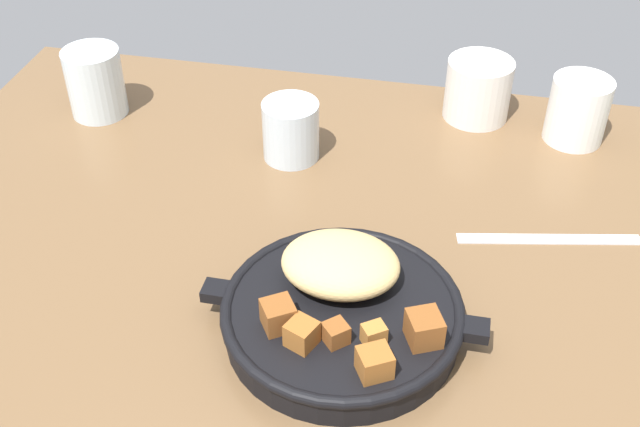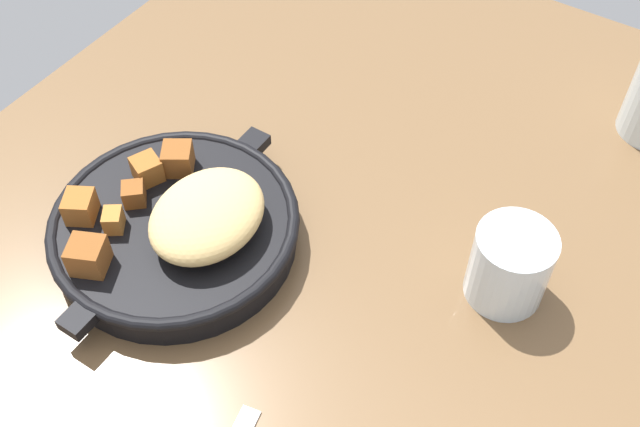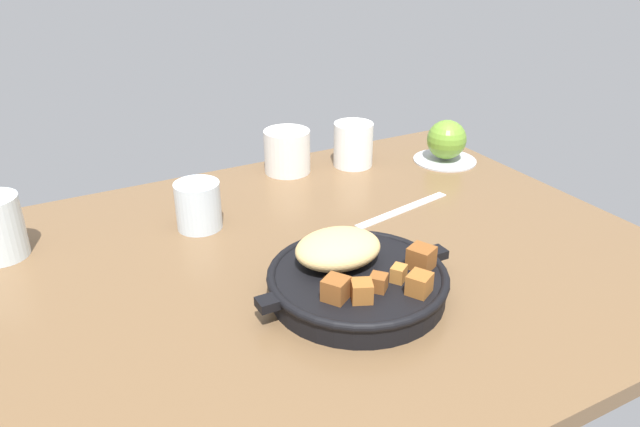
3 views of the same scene
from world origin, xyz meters
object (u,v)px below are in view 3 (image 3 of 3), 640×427
at_px(butter_knife, 403,209).
at_px(ceramic_mug_white, 287,151).
at_px(cast_iron_skillet, 355,276).
at_px(water_glass_short, 198,205).
at_px(red_apple, 447,140).
at_px(white_creamer_pitcher, 353,144).

height_order(butter_knife, ceramic_mug_white, ceramic_mug_white).
xyz_separation_m(cast_iron_skillet, water_glass_short, (-0.12, 0.28, 0.01)).
relative_size(red_apple, white_creamer_pitcher, 0.91).
distance_m(red_apple, water_glass_short, 0.52).
height_order(red_apple, butter_knife, red_apple).
relative_size(cast_iron_skillet, red_apple, 3.58).
bearing_deg(water_glass_short, ceramic_mug_white, 32.89).
bearing_deg(red_apple, white_creamer_pitcher, 158.34).
xyz_separation_m(water_glass_short, ceramic_mug_white, (0.22, 0.14, 0.00)).
relative_size(butter_knife, white_creamer_pitcher, 2.39).
bearing_deg(white_creamer_pitcher, cast_iron_skillet, -120.82).
distance_m(water_glass_short, white_creamer_pitcher, 0.37).
relative_size(white_creamer_pitcher, ceramic_mug_white, 0.98).
relative_size(cast_iron_skillet, ceramic_mug_white, 3.18).
bearing_deg(water_glass_short, cast_iron_skillet, -67.30).
relative_size(cast_iron_skillet, white_creamer_pitcher, 3.26).
xyz_separation_m(red_apple, ceramic_mug_white, (-0.30, 0.10, -0.00)).
bearing_deg(ceramic_mug_white, white_creamer_pitcher, -13.52).
relative_size(cast_iron_skillet, water_glass_short, 3.67).
xyz_separation_m(red_apple, water_glass_short, (-0.52, -0.04, -0.01)).
xyz_separation_m(cast_iron_skillet, white_creamer_pitcher, (0.23, 0.39, 0.02)).
distance_m(butter_knife, white_creamer_pitcher, 0.22).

